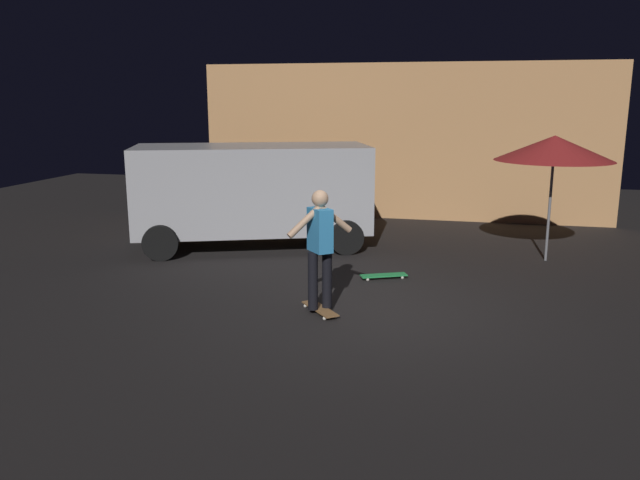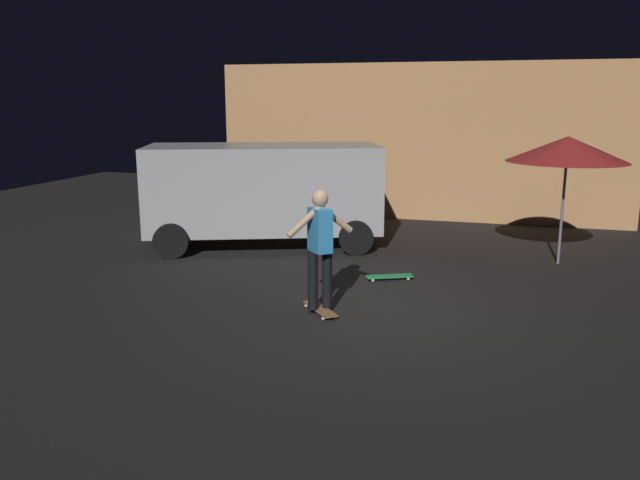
% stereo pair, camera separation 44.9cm
% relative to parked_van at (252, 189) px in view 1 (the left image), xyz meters
% --- Properties ---
extents(ground_plane, '(28.00, 28.00, 0.00)m').
position_rel_parked_van_xyz_m(ground_plane, '(3.00, -3.51, -1.16)').
color(ground_plane, black).
extents(low_building, '(10.05, 4.30, 3.78)m').
position_rel_parked_van_xyz_m(low_building, '(2.62, 5.77, 0.73)').
color(low_building, tan).
rests_on(low_building, ground_plane).
extents(parked_van, '(4.97, 3.53, 2.03)m').
position_rel_parked_van_xyz_m(parked_van, '(0.00, 0.00, 0.00)').
color(parked_van, '#B2B2B7').
rests_on(parked_van, ground_plane).
extents(patio_umbrella, '(2.10, 2.10, 2.30)m').
position_rel_parked_van_xyz_m(patio_umbrella, '(5.70, 0.05, 0.91)').
color(patio_umbrella, slate).
rests_on(patio_umbrella, ground_plane).
extents(skateboard_ridden, '(0.66, 0.73, 0.07)m').
position_rel_parked_van_xyz_m(skateboard_ridden, '(2.28, -3.77, -1.11)').
color(skateboard_ridden, olive).
rests_on(skateboard_ridden, ground_plane).
extents(skateboard_spare, '(0.79, 0.51, 0.07)m').
position_rel_parked_van_xyz_m(skateboard_spare, '(2.93, -1.86, -1.11)').
color(skateboard_spare, green).
rests_on(skateboard_spare, ground_plane).
extents(skater, '(0.81, 0.70, 1.67)m').
position_rel_parked_van_xyz_m(skater, '(2.28, -3.77, -0.12)').
color(skater, black).
rests_on(skater, skateboard_ridden).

